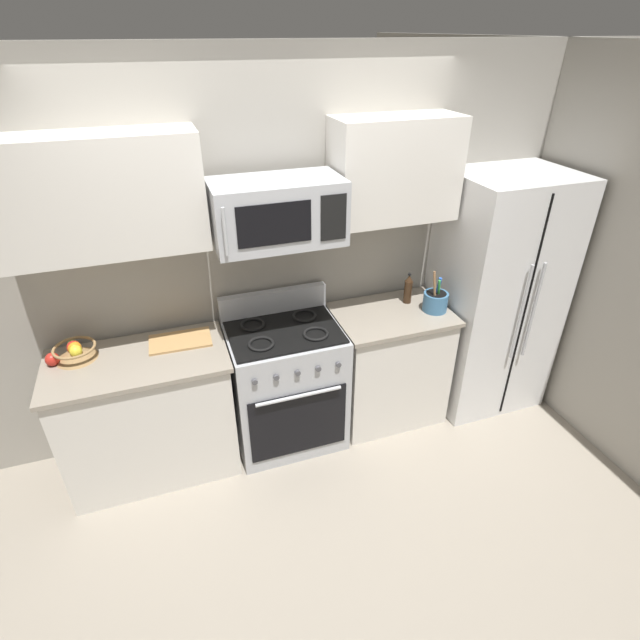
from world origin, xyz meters
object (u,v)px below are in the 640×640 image
refrigerator (494,295)px  cutting_board (180,341)px  range_oven (286,384)px  bottle_soy (408,289)px  microwave (277,212)px  fruit_basket (75,351)px  utensil_crock (435,301)px  apple_loose (52,359)px

refrigerator → cutting_board: size_ratio=4.71×
range_oven → bottle_soy: 1.12m
refrigerator → microwave: size_ratio=2.39×
range_oven → fruit_basket: size_ratio=4.34×
microwave → utensil_crock: 1.33m
apple_loose → bottle_soy: size_ratio=0.35×
fruit_basket → bottle_soy: 2.25m
microwave → utensil_crock: (1.10, -0.09, -0.74)m
fruit_basket → refrigerator: bearing=-2.7°
cutting_board → bottle_soy: size_ratio=1.66×
range_oven → microwave: size_ratio=1.42×
fruit_basket → cutting_board: (0.62, -0.02, -0.04)m
cutting_board → range_oven: bearing=-9.0°
range_oven → refrigerator: size_ratio=0.60×
refrigerator → range_oven: bearing=179.4°
fruit_basket → cutting_board: bearing=-1.7°
microwave → utensil_crock: microwave is taller
range_oven → apple_loose: range_oven is taller
utensil_crock → fruit_basket: bearing=175.5°
microwave → cutting_board: bearing=173.2°
range_oven → refrigerator: 1.70m
microwave → fruit_basket: (-1.28, 0.10, -0.76)m
range_oven → bottle_soy: bearing=6.2°
utensil_crock → cutting_board: (-1.76, 0.17, -0.07)m
microwave → fruit_basket: bearing=175.6°
microwave → apple_loose: size_ratio=9.47×
range_oven → apple_loose: size_ratio=13.47×
refrigerator → microwave: (-1.64, 0.04, 0.81)m
microwave → bottle_soy: size_ratio=3.27×
microwave → bottle_soy: 1.20m
fruit_basket → apple_loose: size_ratio=3.10×
microwave → apple_loose: 1.60m
fruit_basket → apple_loose: 0.13m
refrigerator → fruit_basket: 2.92m
refrigerator → utensil_crock: refrigerator is taller
range_oven → utensil_crock: utensil_crock is taller
refrigerator → utensil_crock: (-0.54, -0.05, 0.07)m
refrigerator → bottle_soy: size_ratio=7.81×
fruit_basket → apple_loose: fruit_basket is taller
microwave → bottle_soy: microwave is taller
microwave → bottle_soy: bearing=4.7°
apple_loose → bottle_soy: bearing=0.3°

